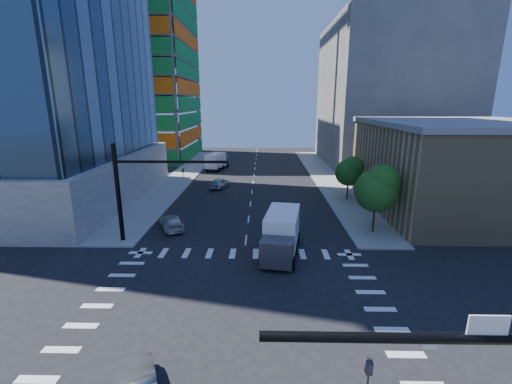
{
  "coord_description": "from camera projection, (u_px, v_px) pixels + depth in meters",
  "views": [
    {
      "loc": [
        1.56,
        -18.07,
        12.61
      ],
      "look_at": [
        1.03,
        8.0,
        5.76
      ],
      "focal_mm": 24.0,
      "sensor_mm": 36.0,
      "label": 1
    }
  ],
  "objects": [
    {
      "name": "ground",
      "position": [
        236.0,
        317.0,
        20.71
      ],
      "size": [
        160.0,
        160.0,
        0.0
      ],
      "primitive_type": "plane",
      "color": "black",
      "rests_on": "ground"
    },
    {
      "name": "road_markings",
      "position": [
        236.0,
        317.0,
        20.7
      ],
      "size": [
        20.0,
        20.0,
        0.01
      ],
      "primitive_type": "cube",
      "color": "silver",
      "rests_on": "ground"
    },
    {
      "name": "sidewalk_ne",
      "position": [
        326.0,
        177.0,
        59.12
      ],
      "size": [
        5.0,
        60.0,
        0.15
      ],
      "primitive_type": "cube",
      "color": "gray",
      "rests_on": "ground"
    },
    {
      "name": "sidewalk_nw",
      "position": [
        182.0,
        177.0,
        59.61
      ],
      "size": [
        5.0,
        60.0,
        0.15
      ],
      "primitive_type": "cube",
      "color": "gray",
      "rests_on": "ground"
    },
    {
      "name": "construction_building",
      "position": [
        131.0,
        46.0,
        74.87
      ],
      "size": [
        25.16,
        34.5,
        70.6
      ],
      "color": "gray",
      "rests_on": "ground"
    },
    {
      "name": "commercial_building",
      "position": [
        462.0,
        166.0,
        40.14
      ],
      "size": [
        20.5,
        22.5,
        10.6
      ],
      "color": "tan",
      "rests_on": "ground"
    },
    {
      "name": "bg_building_ne",
      "position": [
        388.0,
        95.0,
        69.8
      ],
      "size": [
        24.0,
        30.0,
        28.0
      ],
      "primitive_type": "cube",
      "color": "#615E57",
      "rests_on": "ground"
    },
    {
      "name": "signal_mast_nw",
      "position": [
        134.0,
        184.0,
        30.62
      ],
      "size": [
        10.2,
        0.4,
        9.0
      ],
      "color": "black",
      "rests_on": "sidewalk_nw"
    },
    {
      "name": "tree_south",
      "position": [
        378.0,
        188.0,
        32.71
      ],
      "size": [
        4.16,
        4.16,
        6.82
      ],
      "color": "#382316",
      "rests_on": "sidewalk_ne"
    },
    {
      "name": "tree_north",
      "position": [
        350.0,
        171.0,
        44.49
      ],
      "size": [
        3.54,
        3.52,
        5.78
      ],
      "color": "#382316",
      "rests_on": "sidewalk_ne"
    },
    {
      "name": "car_nb_far",
      "position": [
        281.0,
        223.0,
        35.0
      ],
      "size": [
        2.73,
        5.02,
        1.33
      ],
      "primitive_type": "imported",
      "rotation": [
        0.0,
        0.0,
        0.11
      ],
      "color": "black",
      "rests_on": "ground"
    },
    {
      "name": "car_sb_near",
      "position": [
        171.0,
        222.0,
        35.11
      ],
      "size": [
        3.82,
        5.23,
        1.41
      ],
      "primitive_type": "imported",
      "rotation": [
        0.0,
        0.0,
        3.57
      ],
      "color": "#B7B7B7",
      "rests_on": "ground"
    },
    {
      "name": "car_sb_mid",
      "position": [
        220.0,
        183.0,
        51.76
      ],
      "size": [
        2.99,
        4.87,
        1.55
      ],
      "primitive_type": "imported",
      "rotation": [
        0.0,
        0.0,
        2.87
      ],
      "color": "#ABAFB3",
      "rests_on": "ground"
    },
    {
      "name": "box_truck_near",
      "position": [
        281.0,
        238.0,
        28.86
      ],
      "size": [
        3.91,
        7.06,
        3.5
      ],
      "rotation": [
        0.0,
        0.0,
        -0.17
      ],
      "color": "black",
      "rests_on": "ground"
    },
    {
      "name": "box_truck_far",
      "position": [
        218.0,
        162.0,
        66.15
      ],
      "size": [
        4.06,
        6.51,
        3.18
      ],
      "rotation": [
        0.0,
        0.0,
        2.88
      ],
      "color": "black",
      "rests_on": "ground"
    }
  ]
}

